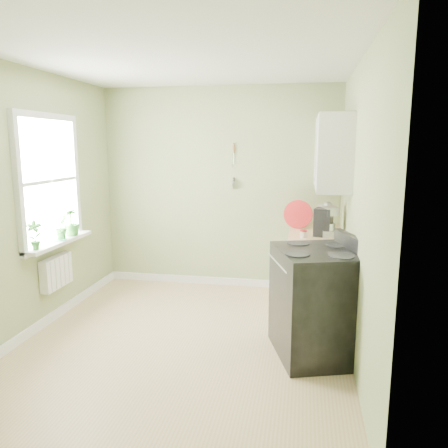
% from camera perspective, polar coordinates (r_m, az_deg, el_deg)
% --- Properties ---
extents(floor, '(3.20, 3.60, 0.02)m').
position_cam_1_polar(floor, '(4.58, -5.03, -14.88)').
color(floor, tan).
rests_on(floor, ground).
extents(ceiling, '(3.20, 3.60, 0.02)m').
position_cam_1_polar(ceiling, '(4.22, -5.66, 20.83)').
color(ceiling, white).
rests_on(ceiling, wall_back).
extents(wall_back, '(3.20, 0.02, 2.70)m').
position_cam_1_polar(wall_back, '(5.94, -0.60, 4.65)').
color(wall_back, '#9CA772').
rests_on(wall_back, floor).
extents(wall_left, '(0.02, 3.60, 2.70)m').
position_cam_1_polar(wall_left, '(4.87, -23.89, 2.51)').
color(wall_left, '#9CA772').
rests_on(wall_left, floor).
extents(wall_right, '(0.02, 3.60, 2.70)m').
position_cam_1_polar(wall_right, '(4.06, 17.11, 1.54)').
color(wall_right, '#9CA772').
rests_on(wall_right, floor).
extents(base_cabinets, '(0.60, 1.60, 0.87)m').
position_cam_1_polar(base_cabinets, '(5.22, 11.93, -6.65)').
color(base_cabinets, white).
rests_on(base_cabinets, floor).
extents(countertop, '(0.64, 1.60, 0.04)m').
position_cam_1_polar(countertop, '(5.10, 12.00, -1.75)').
color(countertop, '#D7BB83').
rests_on(countertop, base_cabinets).
extents(upper_cabinets, '(0.35, 1.40, 0.80)m').
position_cam_1_polar(upper_cabinets, '(5.10, 13.92, 9.04)').
color(upper_cabinets, white).
rests_on(upper_cabinets, wall_right).
extents(window, '(0.06, 1.14, 1.44)m').
position_cam_1_polar(window, '(5.09, -21.91, 5.22)').
color(window, white).
rests_on(window, wall_left).
extents(window_sill, '(0.18, 1.14, 0.04)m').
position_cam_1_polar(window_sill, '(5.15, -20.72, -2.21)').
color(window_sill, white).
rests_on(window_sill, wall_left).
extents(radiator, '(0.12, 0.50, 0.35)m').
position_cam_1_polar(radiator, '(5.20, -21.06, -5.87)').
color(radiator, white).
rests_on(radiator, wall_left).
extents(wall_utensils, '(0.02, 0.14, 0.58)m').
position_cam_1_polar(wall_utensils, '(5.86, 1.27, 6.68)').
color(wall_utensils, '#D7BB83').
rests_on(wall_utensils, wall_back).
extents(stove, '(0.94, 1.00, 1.13)m').
position_cam_1_polar(stove, '(4.17, 12.01, -9.91)').
color(stove, black).
rests_on(stove, floor).
extents(stand_mixer, '(0.27, 0.34, 0.38)m').
position_cam_1_polar(stand_mixer, '(5.12, 13.41, 0.30)').
color(stand_mixer, '#B2B2B7').
rests_on(stand_mixer, countertop).
extents(kettle, '(0.17, 0.10, 0.17)m').
position_cam_1_polar(kettle, '(5.79, 9.48, 0.82)').
color(kettle, silver).
rests_on(kettle, countertop).
extents(coffee_maker, '(0.23, 0.24, 0.32)m').
position_cam_1_polar(coffee_maker, '(5.08, 12.81, 0.14)').
color(coffee_maker, black).
rests_on(coffee_maker, countertop).
extents(red_tray, '(0.36, 0.12, 0.36)m').
position_cam_1_polar(red_tray, '(5.47, 9.65, 1.25)').
color(red_tray, '#A31B1D').
rests_on(red_tray, countertop).
extents(jar, '(0.08, 0.08, 0.09)m').
position_cam_1_polar(jar, '(4.96, 10.35, -1.29)').
color(jar, beige).
rests_on(jar, countertop).
extents(plant_a, '(0.19, 0.18, 0.30)m').
position_cam_1_polar(plant_a, '(4.74, -23.54, -1.34)').
color(plant_a, '#2C7124').
rests_on(plant_a, window_sill).
extents(plant_b, '(0.15, 0.18, 0.28)m').
position_cam_1_polar(plant_b, '(5.15, -20.48, -0.37)').
color(plant_b, '#2C7124').
rests_on(plant_b, window_sill).
extents(plant_c, '(0.23, 0.23, 0.31)m').
position_cam_1_polar(plant_c, '(5.33, -19.30, 0.24)').
color(plant_c, '#2C7124').
rests_on(plant_c, window_sill).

